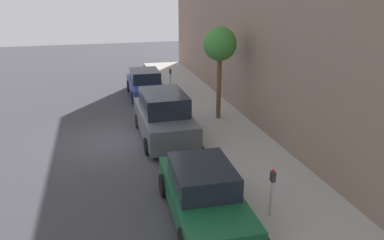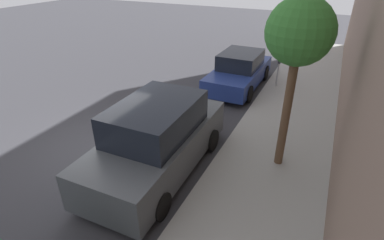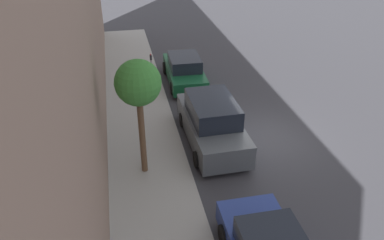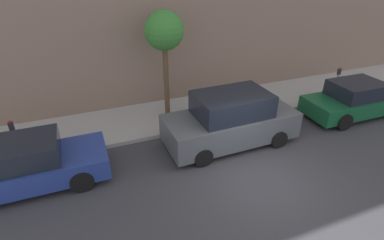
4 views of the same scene
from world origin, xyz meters
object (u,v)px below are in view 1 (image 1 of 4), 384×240
object	(u,v)px
parking_meter_near	(272,188)
parked_suv_second	(164,117)
parking_meter_far	(170,77)
street_tree	(220,46)
parked_sedan_third	(145,84)
parked_sedan_nearest	(203,193)

from	to	relation	value
parking_meter_near	parked_suv_second	bearing A→B (deg)	104.24
parking_meter_far	street_tree	distance (m)	6.33
parking_meter_near	street_tree	distance (m)	8.67
parked_sedan_third	street_tree	world-z (taller)	street_tree
parked_sedan_nearest	parking_meter_near	distance (m)	1.86
parking_meter_near	parking_meter_far	distance (m)	13.84
parked_sedan_nearest	parked_sedan_third	size ratio (longest dim) A/B	1.01
parking_meter_far	street_tree	bearing A→B (deg)	-77.96
parked_sedan_third	street_tree	distance (m)	6.56
parked_suv_second	street_tree	size ratio (longest dim) A/B	1.13
parked_sedan_nearest	parked_sedan_third	distance (m)	12.74
parked_suv_second	parked_sedan_nearest	bearing A→B (deg)	-90.18
parked_sedan_third	parking_meter_near	size ratio (longest dim) A/B	3.26
parked_sedan_third	street_tree	bearing A→B (deg)	-61.88
parking_meter_near	parked_sedan_nearest	bearing A→B (deg)	159.15
parking_meter_far	street_tree	xyz separation A→B (m)	(1.20, -5.64, 2.61)
parking_meter_far	street_tree	size ratio (longest dim) A/B	0.31
parked_sedan_nearest	parking_meter_far	bearing A→B (deg)	82.56
parked_sedan_nearest	parking_meter_far	xyz separation A→B (m)	(1.72, 13.18, 0.26)
parked_sedan_nearest	parked_sedan_third	world-z (taller)	same
parked_sedan_third	parking_meter_near	bearing A→B (deg)	-83.28
parking_meter_far	parked_suv_second	bearing A→B (deg)	-103.41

